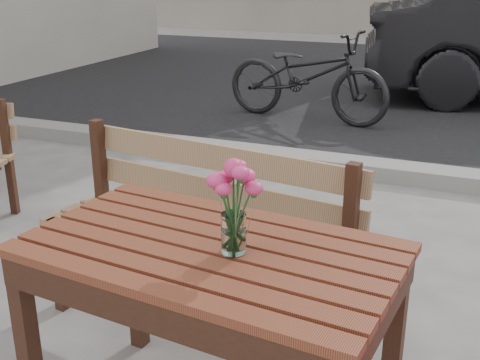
# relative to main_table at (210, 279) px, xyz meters

# --- Properties ---
(street) EXTENTS (30.00, 8.12, 0.12)m
(street) POSITION_rel_main_table_xyz_m (-0.19, 4.92, -0.56)
(street) COLOR black
(street) RESTS_ON ground
(main_table) EXTENTS (1.21, 0.79, 0.71)m
(main_table) POSITION_rel_main_table_xyz_m (0.00, 0.00, 0.00)
(main_table) COLOR #5B2018
(main_table) RESTS_ON ground
(main_bench) EXTENTS (1.43, 0.61, 0.86)m
(main_bench) POSITION_rel_main_table_xyz_m (-0.31, 0.59, -0.07)
(main_bench) COLOR #866045
(main_bench) RESTS_ON ground
(main_vase) EXTENTS (0.16, 0.16, 0.29)m
(main_vase) POSITION_rel_main_table_xyz_m (0.09, -0.02, 0.30)
(main_vase) COLOR white
(main_vase) RESTS_ON main_table
(bicycle) EXTENTS (1.82, 0.85, 0.92)m
(bicycle) POSITION_rel_main_table_xyz_m (-0.94, 4.38, -0.13)
(bicycle) COLOR black
(bicycle) RESTS_ON ground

